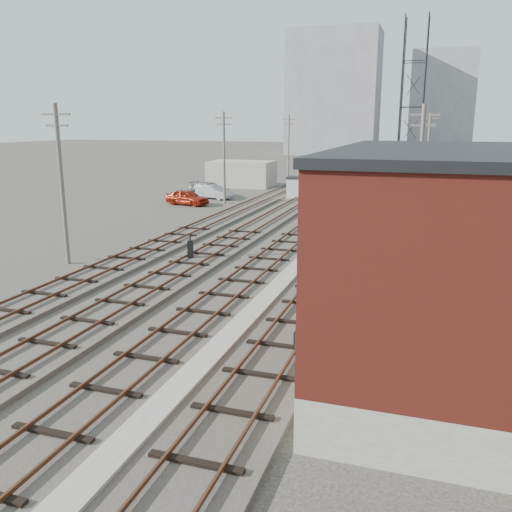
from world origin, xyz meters
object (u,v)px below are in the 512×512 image
at_px(signal_mast, 305,301).
at_px(car_red, 187,197).
at_px(switch_stand, 190,249).
at_px(car_grey, 210,189).
at_px(car_silver, 214,192).
at_px(site_trailer, 313,188).

relative_size(signal_mast, car_red, 0.92).
bearing_deg(switch_stand, car_grey, 89.15).
relative_size(signal_mast, car_grey, 0.79).
bearing_deg(car_red, signal_mast, -136.62).
bearing_deg(car_silver, site_trailer, -54.55).
bearing_deg(car_grey, switch_stand, -143.30).
bearing_deg(signal_mast, car_silver, 116.31).
relative_size(signal_mast, switch_stand, 2.82).
bearing_deg(switch_stand, car_red, 94.14).
relative_size(switch_stand, car_red, 0.33).
height_order(car_red, car_grey, car_red).
height_order(site_trailer, car_silver, site_trailer).
xyz_separation_m(signal_mast, car_grey, (-19.93, 39.50, -1.68)).
distance_m(car_red, car_silver, 5.11).
bearing_deg(car_grey, site_trailer, -68.53).
distance_m(signal_mast, car_silver, 42.04).
relative_size(site_trailer, car_red, 1.32).
bearing_deg(site_trailer, car_silver, -174.04).
height_order(car_red, car_silver, car_red).
bearing_deg(switch_stand, car_silver, 87.91).
distance_m(site_trailer, car_red, 13.51).
distance_m(switch_stand, car_grey, 29.03).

